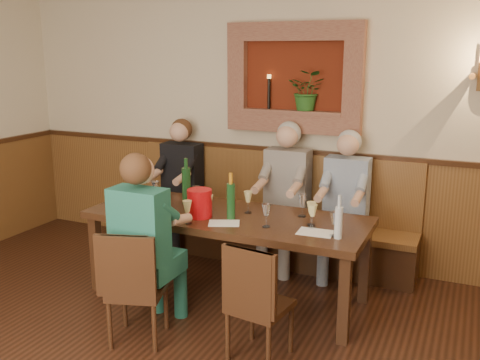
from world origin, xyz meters
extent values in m
cube|color=beige|center=(0.00, 3.00, 1.40)|extent=(6.00, 0.04, 2.80)
cube|color=brown|center=(0.00, 2.98, 0.55)|extent=(6.00, 0.04, 1.10)
cube|color=#381E0F|center=(0.00, 2.98, 1.12)|extent=(6.02, 0.06, 0.05)
cube|color=#5D1D0D|center=(0.20, 2.98, 1.85)|extent=(1.00, 0.02, 0.70)
cube|color=#8E5F48|center=(0.20, 2.94, 2.29)|extent=(1.36, 0.12, 0.18)
cube|color=#8E5F48|center=(0.20, 2.94, 1.41)|extent=(1.36, 0.12, 0.18)
cube|color=#8E5F48|center=(-0.39, 2.94, 1.85)|extent=(0.18, 0.12, 0.70)
cube|color=#8E5F48|center=(0.79, 2.94, 1.85)|extent=(0.18, 0.12, 0.70)
cube|color=#8E5F48|center=(0.20, 2.94, 1.52)|extent=(1.00, 0.14, 0.04)
imported|color=#23531C|center=(0.35, 2.94, 1.74)|extent=(0.35, 0.30, 0.39)
cylinder|color=black|center=(-0.05, 2.94, 1.69)|extent=(0.03, 0.03, 0.30)
cylinder|color=#FFBF59|center=(-0.05, 2.94, 1.86)|extent=(0.04, 0.04, 0.04)
cylinder|color=brown|center=(1.80, 2.88, 1.90)|extent=(0.05, 0.18, 0.05)
cube|color=black|center=(0.00, 1.85, 0.72)|extent=(2.40, 0.90, 0.06)
cube|color=black|center=(-1.12, 1.48, 0.34)|extent=(0.08, 0.08, 0.69)
cube|color=black|center=(1.12, 1.48, 0.34)|extent=(0.08, 0.08, 0.69)
cube|color=black|center=(-1.12, 2.22, 0.34)|extent=(0.08, 0.08, 0.69)
cube|color=black|center=(1.12, 2.22, 0.34)|extent=(0.08, 0.08, 0.69)
cube|color=#381E0F|center=(0.00, 2.76, 0.20)|extent=(3.00, 0.40, 0.40)
cube|color=brown|center=(0.00, 2.76, 0.42)|extent=(3.00, 0.45, 0.06)
cube|color=brown|center=(0.00, 2.95, 0.78)|extent=(3.00, 0.06, 0.66)
cube|color=black|center=(-0.29, 0.92, 0.18)|extent=(0.46, 0.46, 0.37)
cube|color=black|center=(-0.29, 0.92, 0.39)|extent=(0.48, 0.48, 0.05)
cube|color=black|center=(-0.24, 0.76, 0.64)|extent=(0.38, 0.15, 0.46)
cube|color=black|center=(0.62, 1.07, 0.18)|extent=(0.41, 0.41, 0.36)
cube|color=black|center=(0.62, 1.07, 0.38)|extent=(0.43, 0.43, 0.05)
cube|color=black|center=(0.60, 0.90, 0.63)|extent=(0.38, 0.09, 0.45)
cube|color=black|center=(-0.98, 2.61, 0.23)|extent=(0.41, 0.43, 0.45)
cube|color=black|center=(-0.98, 2.78, 0.88)|extent=(0.41, 0.22, 0.54)
sphere|color=#D8A384|center=(-0.98, 2.74, 1.28)|extent=(0.21, 0.21, 0.21)
sphere|color=#4C2D19|center=(-0.98, 2.79, 1.30)|extent=(0.23, 0.23, 0.23)
cube|color=#5C5754|center=(0.22, 2.61, 0.23)|extent=(0.43, 0.45, 0.45)
cube|color=#5C5754|center=(0.22, 2.78, 0.90)|extent=(0.43, 0.23, 0.56)
sphere|color=#D8A384|center=(0.22, 2.74, 1.31)|extent=(0.21, 0.21, 0.21)
sphere|color=#B2B2B2|center=(0.22, 2.79, 1.33)|extent=(0.24, 0.24, 0.24)
cube|color=navy|center=(0.81, 2.61, 0.23)|extent=(0.41, 0.43, 0.45)
cube|color=navy|center=(0.81, 2.78, 0.87)|extent=(0.41, 0.21, 0.54)
sphere|color=#D8A384|center=(0.81, 2.74, 1.27)|extent=(0.20, 0.20, 0.20)
sphere|color=#B2B2B2|center=(0.81, 2.79, 1.29)|extent=(0.22, 0.22, 0.22)
cube|color=#184C57|center=(-0.29, 1.15, 0.23)|extent=(0.41, 0.43, 0.45)
cube|color=#184C57|center=(-0.29, 0.98, 0.88)|extent=(0.41, 0.22, 0.54)
sphere|color=#D8A384|center=(-0.29, 1.02, 1.28)|extent=(0.21, 0.21, 0.21)
sphere|color=#4C2D19|center=(-0.29, 0.97, 1.30)|extent=(0.23, 0.23, 0.23)
cylinder|color=red|center=(-0.18, 1.70, 0.87)|extent=(0.27, 0.27, 0.24)
cylinder|color=#19471E|center=(0.09, 1.75, 0.90)|extent=(0.09, 0.09, 0.30)
cylinder|color=orange|center=(0.09, 1.75, 1.10)|extent=(0.04, 0.04, 0.09)
cylinder|color=#19471E|center=(-0.48, 2.00, 0.92)|extent=(0.10, 0.10, 0.33)
cylinder|color=#19471E|center=(-0.48, 2.00, 1.13)|extent=(0.04, 0.04, 0.09)
cylinder|color=silver|center=(1.01, 1.65, 0.87)|extent=(0.06, 0.06, 0.24)
cylinder|color=silver|center=(1.01, 1.65, 1.03)|extent=(0.03, 0.03, 0.09)
cube|color=white|center=(-0.88, 1.65, 0.75)|extent=(0.33, 0.24, 0.00)
cube|color=white|center=(0.09, 1.62, 0.75)|extent=(0.30, 0.26, 0.00)
cube|color=white|center=(0.82, 1.70, 0.75)|extent=(0.28, 0.21, 0.00)
cube|color=white|center=(-0.46, 1.57, 0.75)|extent=(0.30, 0.25, 0.00)
camera|label=1|loc=(1.89, -2.08, 2.10)|focal=40.00mm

